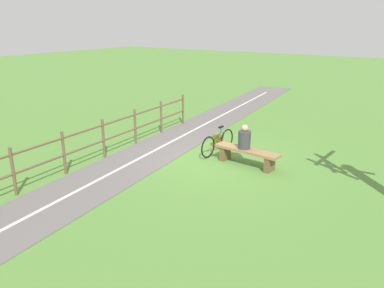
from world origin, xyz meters
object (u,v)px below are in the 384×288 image
Objects in this scene: bench at (247,154)px; person_seated at (244,139)px; backpack at (218,141)px; bicycle at (218,142)px.

person_seated reaches higher than bench.
backpack is (1.55, -1.00, -0.13)m from bench.
bicycle is at bearing 118.79° from backpack.
bicycle reaches higher than backpack.
backpack is at bearing -27.26° from bench.
person_seated is 1.53× the size of backpack.
person_seated is at bearing -0.00° from bench.
backpack is (1.45, -0.99, -0.58)m from person_seated.
backpack is at bearing -146.65° from bicycle.
person_seated reaches higher than backpack.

